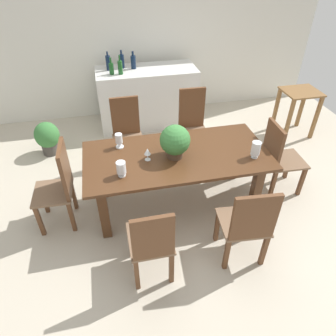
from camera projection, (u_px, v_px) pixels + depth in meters
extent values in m
plane|color=#BCB29E|center=(174.00, 198.00, 3.99)|extent=(7.04, 7.04, 0.00)
cube|color=silver|center=(140.00, 39.00, 5.22)|extent=(6.40, 0.10, 2.60)
cube|color=#4C2D19|center=(177.00, 156.00, 3.48)|extent=(2.08, 1.00, 0.04)
cube|color=#4C2D19|center=(104.00, 212.00, 3.29)|extent=(0.10, 0.10, 0.71)
cube|color=#4C2D19|center=(256.00, 189.00, 3.59)|extent=(0.10, 0.10, 0.71)
cube|color=#4C2D19|center=(101.00, 174.00, 3.81)|extent=(0.10, 0.10, 0.71)
cube|color=#4C2D19|center=(234.00, 156.00, 4.11)|extent=(0.10, 0.10, 0.71)
cube|color=brown|center=(163.00, 235.00, 3.21)|extent=(0.04, 0.04, 0.43)
cube|color=brown|center=(131.00, 241.00, 3.16)|extent=(0.04, 0.04, 0.43)
cube|color=brown|center=(171.00, 267.00, 2.91)|extent=(0.04, 0.04, 0.43)
cube|color=brown|center=(137.00, 274.00, 2.85)|extent=(0.04, 0.04, 0.43)
cube|color=brown|center=(150.00, 238.00, 2.89)|extent=(0.41, 0.47, 0.03)
cube|color=brown|center=(153.00, 238.00, 2.57)|extent=(0.37, 0.04, 0.49)
cube|color=brown|center=(301.00, 181.00, 3.91)|extent=(0.05, 0.05, 0.43)
cube|color=brown|center=(288.00, 165.00, 4.19)|extent=(0.05, 0.05, 0.43)
cube|color=brown|center=(273.00, 185.00, 3.86)|extent=(0.05, 0.05, 0.43)
cube|color=brown|center=(261.00, 168.00, 4.14)|extent=(0.05, 0.05, 0.43)
cube|color=brown|center=(285.00, 160.00, 3.89)|extent=(0.48, 0.45, 0.03)
cube|color=brown|center=(273.00, 144.00, 3.69)|extent=(0.06, 0.40, 0.51)
cube|color=brown|center=(185.00, 155.00, 4.38)|extent=(0.05, 0.05, 0.43)
cube|color=brown|center=(207.00, 153.00, 4.43)|extent=(0.05, 0.05, 0.43)
cube|color=brown|center=(180.00, 142.00, 4.65)|extent=(0.05, 0.05, 0.43)
cube|color=brown|center=(201.00, 140.00, 4.70)|extent=(0.05, 0.05, 0.43)
cube|color=brown|center=(194.00, 134.00, 4.40)|extent=(0.42, 0.44, 0.03)
cube|color=brown|center=(192.00, 108.00, 4.36)|extent=(0.37, 0.05, 0.60)
cube|color=brown|center=(119.00, 164.00, 4.21)|extent=(0.04, 0.04, 0.43)
cube|color=brown|center=(144.00, 161.00, 4.27)|extent=(0.04, 0.04, 0.43)
cube|color=brown|center=(117.00, 150.00, 4.49)|extent=(0.04, 0.04, 0.43)
cube|color=brown|center=(140.00, 147.00, 4.55)|extent=(0.04, 0.04, 0.43)
cube|color=brown|center=(129.00, 141.00, 4.24)|extent=(0.42, 0.44, 0.03)
cube|color=brown|center=(125.00, 116.00, 4.22)|extent=(0.38, 0.04, 0.55)
cube|color=brown|center=(251.00, 223.00, 3.36)|extent=(0.05, 0.05, 0.43)
cube|color=brown|center=(217.00, 226.00, 3.32)|extent=(0.05, 0.05, 0.43)
cube|color=brown|center=(264.00, 250.00, 3.07)|extent=(0.05, 0.05, 0.43)
cube|color=brown|center=(227.00, 254.00, 3.03)|extent=(0.05, 0.05, 0.43)
cube|color=brown|center=(243.00, 222.00, 3.05)|extent=(0.50, 0.48, 0.03)
cube|color=brown|center=(255.00, 218.00, 2.73)|extent=(0.42, 0.08, 0.52)
cube|color=brown|center=(44.00, 198.00, 3.66)|extent=(0.05, 0.05, 0.43)
cube|color=brown|center=(40.00, 221.00, 3.38)|extent=(0.05, 0.05, 0.43)
cube|color=brown|center=(74.00, 195.00, 3.71)|extent=(0.05, 0.05, 0.43)
cube|color=brown|center=(72.00, 217.00, 3.43)|extent=(0.05, 0.05, 0.43)
cube|color=brown|center=(53.00, 192.00, 3.41)|extent=(0.43, 0.45, 0.03)
cube|color=brown|center=(65.00, 169.00, 3.25)|extent=(0.05, 0.41, 0.57)
cylinder|color=#4C3828|center=(175.00, 153.00, 3.40)|extent=(0.18, 0.18, 0.09)
sphere|color=#387538|center=(175.00, 140.00, 3.30)|extent=(0.33, 0.33, 0.33)
sphere|color=#C64C56|center=(187.00, 139.00, 3.36)|extent=(0.04, 0.04, 0.04)
sphere|color=#C64C56|center=(183.00, 132.00, 3.38)|extent=(0.06, 0.06, 0.06)
sphere|color=#C64C56|center=(186.00, 138.00, 3.31)|extent=(0.04, 0.04, 0.04)
cylinder|color=silver|center=(122.00, 175.00, 3.16)|extent=(0.08, 0.08, 0.01)
cylinder|color=silver|center=(122.00, 174.00, 3.15)|extent=(0.03, 0.03, 0.03)
cylinder|color=silver|center=(121.00, 167.00, 3.10)|extent=(0.10, 0.10, 0.13)
cylinder|color=silver|center=(254.00, 157.00, 3.42)|extent=(0.08, 0.08, 0.01)
cylinder|color=silver|center=(255.00, 155.00, 3.41)|extent=(0.03, 0.03, 0.03)
cylinder|color=silver|center=(256.00, 148.00, 3.35)|extent=(0.10, 0.10, 0.15)
cylinder|color=silver|center=(120.00, 147.00, 3.58)|extent=(0.09, 0.09, 0.01)
cylinder|color=silver|center=(120.00, 144.00, 3.56)|extent=(0.03, 0.03, 0.05)
cylinder|color=silver|center=(119.00, 139.00, 3.51)|extent=(0.08, 0.08, 0.11)
cylinder|color=silver|center=(148.00, 159.00, 3.38)|extent=(0.06, 0.06, 0.00)
cylinder|color=silver|center=(148.00, 157.00, 3.36)|extent=(0.01, 0.01, 0.07)
cone|color=silver|center=(147.00, 151.00, 3.32)|extent=(0.07, 0.07, 0.07)
cube|color=silver|center=(147.00, 97.00, 5.27)|extent=(1.63, 0.68, 0.98)
cylinder|color=#194C1E|center=(120.00, 68.00, 4.73)|extent=(0.07, 0.07, 0.20)
cylinder|color=#194C1E|center=(119.00, 58.00, 4.65)|extent=(0.02, 0.02, 0.09)
cylinder|color=#0F1E38|center=(122.00, 61.00, 4.95)|extent=(0.07, 0.07, 0.21)
cylinder|color=#0F1E38|center=(121.00, 52.00, 4.86)|extent=(0.03, 0.03, 0.07)
cylinder|color=#0F1E38|center=(133.00, 62.00, 4.93)|extent=(0.08, 0.08, 0.20)
cylinder|color=#0F1E38|center=(133.00, 54.00, 4.85)|extent=(0.03, 0.03, 0.07)
cylinder|color=#0F1E38|center=(108.00, 63.00, 4.87)|extent=(0.07, 0.07, 0.23)
cylinder|color=#0F1E38|center=(107.00, 54.00, 4.78)|extent=(0.03, 0.03, 0.06)
cylinder|color=#194C1E|center=(111.00, 69.00, 4.74)|extent=(0.07, 0.07, 0.17)
cylinder|color=#194C1E|center=(110.00, 60.00, 4.67)|extent=(0.03, 0.03, 0.09)
cube|color=brown|center=(302.00, 92.00, 4.83)|extent=(0.56, 0.50, 0.02)
cube|color=brown|center=(289.00, 121.00, 4.86)|extent=(0.05, 0.05, 0.74)
cube|color=brown|center=(316.00, 118.00, 4.94)|extent=(0.05, 0.05, 0.74)
cube|color=brown|center=(276.00, 109.00, 5.18)|extent=(0.05, 0.05, 0.74)
cube|color=brown|center=(302.00, 107.00, 5.26)|extent=(0.05, 0.05, 0.74)
cylinder|color=#423D38|center=(51.00, 148.00, 4.76)|extent=(0.24, 0.24, 0.18)
ellipsoid|color=#387538|center=(47.00, 135.00, 4.61)|extent=(0.37, 0.37, 0.40)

